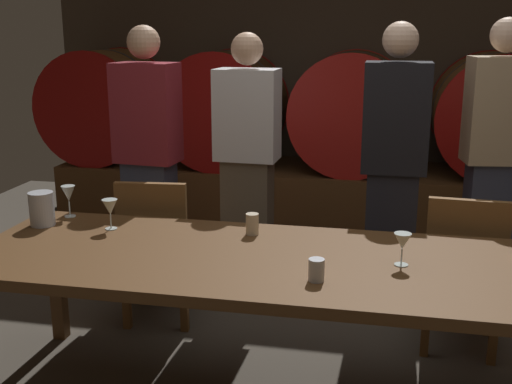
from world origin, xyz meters
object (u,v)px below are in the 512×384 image
Objects in this scene: dining_table at (283,271)px; wine_barrel_far_left at (106,105)px; guest_center_left at (247,168)px; guest_center_right at (393,167)px; pitcher at (42,209)px; wine_glass_right at (402,242)px; guest_far_left at (149,162)px; chair_right at (463,266)px; cup_center at (316,270)px; chair_left at (157,244)px; wine_glass_center at (110,208)px; cup_left at (252,224)px; wine_glass_left at (69,194)px; wine_barrel_center at (353,112)px; wine_barrel_right at (495,115)px; wine_barrel_left at (226,108)px; guest_far_right at (495,166)px.

wine_barrel_far_left is at bearing 126.60° from dining_table.
guest_center_right is at bearing -175.36° from guest_center_left.
pitcher is 1.80m from wine_glass_right.
chair_right is at bearing 173.24° from guest_far_left.
guest_far_left is 1.80m from cup_center.
guest_center_right is (1.32, 0.51, 0.40)m from chair_left.
chair_right is 0.77m from guest_center_right.
wine_barrel_far_left is at bearing 114.51° from wine_glass_center.
cup_left reaches higher than cup_center.
wine_glass_right is at bearing -47.09° from wine_barrel_far_left.
wine_barrel_far_left reaches higher than wine_glass_left.
wine_barrel_far_left reaches higher than chair_right.
guest_center_left is at bearing -108.95° from wine_barrel_center.
cup_left is at bearing 54.43° from guest_center_right.
wine_glass_left is at bearing -70.24° from wine_barrel_far_left.
cup_left is (1.08, 0.07, -0.03)m from pitcher.
wine_barrel_right is at bearing -138.25° from guest_far_left.
cup_left is (0.76, -2.50, -0.23)m from wine_barrel_left.
chair_left is at bearing 137.49° from cup_center.
guest_center_left is (-0.42, 1.19, 0.19)m from dining_table.
wine_glass_left reaches higher than wine_glass_center.
cup_center is at bearing -24.10° from wine_glass_left.
chair_left and chair_right have the same top height.
guest_far_left is 0.62m from guest_center_left.
guest_center_left is at bearing -17.35° from chair_right.
guest_far_right is at bearing 25.00° from pitcher.
wine_barrel_far_left is 3.64m from chair_right.
wine_barrel_right is (1.13, 0.00, 0.00)m from wine_barrel_center.
wine_barrel_center is at bearing 61.23° from pitcher.
dining_table is at bearing -10.13° from pitcher.
wine_barrel_center is 3.03m from cup_center.
cup_center is (0.59, -1.42, -0.08)m from guest_center_left.
wine_glass_left is at bearing 81.53° from guest_far_left.
wine_glass_left is at bearing -119.25° from wine_barrel_center.
pitcher is (-2.54, -2.57, -0.20)m from wine_barrel_right.
dining_table is 1.33m from guest_center_right.
wine_barrel_left is at bearing 117.87° from wine_glass_right.
guest_center_right is (1.43, -1.57, -0.12)m from wine_barrel_left.
dining_table is at bearing -92.71° from wine_barrel_center.
guest_far_right is (1.06, 1.32, 0.23)m from dining_table.
dining_table is (-1.27, -2.80, -0.34)m from wine_barrel_right.
wine_barrel_right reaches higher than wine_glass_left.
guest_far_left is at bearing -70.65° from chair_left.
wine_glass_left is 1.19× the size of wine_glass_right.
guest_far_right is 10.44× the size of wine_glass_left.
wine_barrel_left is 1.00× the size of wine_barrel_right.
dining_table is at bearing -114.38° from wine_barrel_right.
wine_barrel_center reaches higher than wine_glass_center.
guest_far_left is 1.02× the size of guest_center_left.
wine_glass_left is at bearing 12.26° from chair_right.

